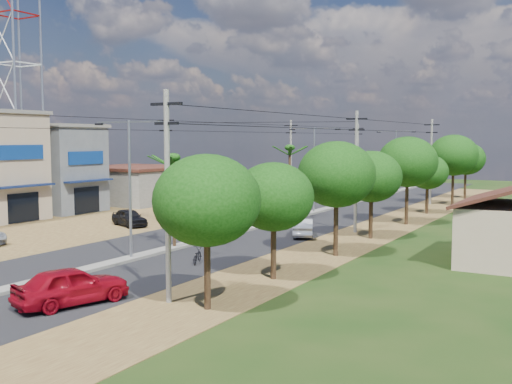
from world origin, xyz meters
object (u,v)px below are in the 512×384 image
car_red_near (72,286)px  moto_rider_east (197,256)px  car_parked_dark (129,218)px  car_silver_mid (303,228)px  car_white_far (298,197)px

car_red_near → moto_rider_east: car_red_near is taller
car_parked_dark → moto_rider_east: 15.83m
car_silver_mid → car_red_near: bearing=63.0°
car_silver_mid → moto_rider_east: bearing=59.6°
car_red_near → car_white_far: size_ratio=0.92×
car_parked_dark → car_silver_mid: bearing=-58.0°
moto_rider_east → car_red_near: bearing=69.0°
car_red_near → moto_rider_east: 9.42m
car_silver_mid → car_white_far: (-9.73, 18.91, 0.11)m
car_parked_dark → moto_rider_east: (13.06, -8.94, -0.24)m
car_white_far → moto_rider_east: car_white_far is taller
car_silver_mid → moto_rider_east: size_ratio=2.34×
car_red_near → car_parked_dark: bearing=-36.1°
car_silver_mid → moto_rider_east: (-1.09, -11.30, -0.20)m
car_silver_mid → car_white_far: bearing=-87.7°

